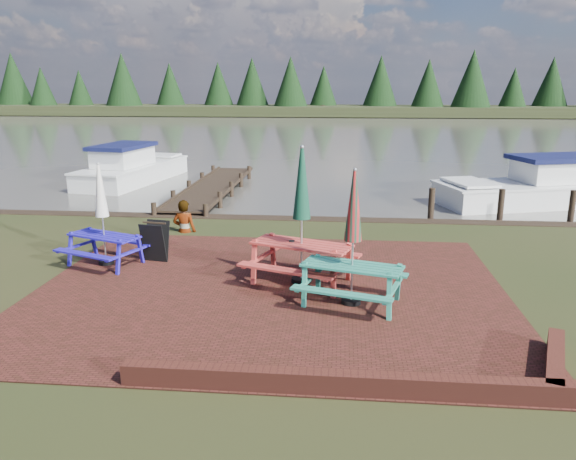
# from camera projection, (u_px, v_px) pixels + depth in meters

# --- Properties ---
(ground) EXTENTS (120.00, 120.00, 0.00)m
(ground) POSITION_uv_depth(u_px,v_px,m) (263.00, 311.00, 9.85)
(ground) COLOR black
(ground) RESTS_ON ground
(paving) EXTENTS (9.00, 7.50, 0.02)m
(paving) POSITION_uv_depth(u_px,v_px,m) (270.00, 290.00, 10.82)
(paving) COLOR #381911
(paving) RESTS_ON ground
(brick_wall) EXTENTS (6.21, 1.79, 0.30)m
(brick_wall) POSITION_uv_depth(u_px,v_px,m) (400.00, 379.00, 7.29)
(brick_wall) COLOR #4C1E16
(brick_wall) RESTS_ON ground
(water) EXTENTS (120.00, 60.00, 0.02)m
(water) POSITION_uv_depth(u_px,v_px,m) (326.00, 133.00, 45.49)
(water) COLOR #434139
(water) RESTS_ON ground
(far_treeline) EXTENTS (120.00, 10.00, 8.10)m
(far_treeline) POSITION_uv_depth(u_px,v_px,m) (333.00, 89.00, 72.60)
(far_treeline) COLOR black
(far_treeline) RESTS_ON ground
(picnic_table_teal) EXTENTS (2.14, 2.01, 2.45)m
(picnic_table_teal) POSITION_uv_depth(u_px,v_px,m) (352.00, 259.00, 9.94)
(picnic_table_teal) COLOR #28846D
(picnic_table_teal) RESTS_ON ground
(picnic_table_red) EXTENTS (2.44, 2.31, 2.72)m
(picnic_table_red) POSITION_uv_depth(u_px,v_px,m) (302.00, 237.00, 11.00)
(picnic_table_red) COLOR #C43A32
(picnic_table_red) RESTS_ON ground
(picnic_table_blue) EXTENTS (2.02, 1.92, 2.24)m
(picnic_table_blue) POSITION_uv_depth(u_px,v_px,m) (104.00, 230.00, 12.18)
(picnic_table_blue) COLOR #2217AE
(picnic_table_blue) RESTS_ON ground
(chalkboard) EXTENTS (0.58, 0.61, 0.90)m
(chalkboard) POSITION_uv_depth(u_px,v_px,m) (155.00, 241.00, 12.51)
(chalkboard) COLOR black
(chalkboard) RESTS_ON ground
(jetty) EXTENTS (1.76, 9.08, 1.00)m
(jetty) POSITION_uv_depth(u_px,v_px,m) (212.00, 187.00, 21.01)
(jetty) COLOR black
(jetty) RESTS_ON ground
(boat_jetty) EXTENTS (3.12, 6.59, 1.83)m
(boat_jetty) POSITION_uv_depth(u_px,v_px,m) (132.00, 170.00, 23.71)
(boat_jetty) COLOR silver
(boat_jetty) RESTS_ON ground
(boat_near) EXTENTS (7.20, 4.20, 1.84)m
(boat_near) POSITION_uv_depth(u_px,v_px,m) (540.00, 189.00, 19.35)
(boat_near) COLOR silver
(boat_near) RESTS_ON ground
(person) EXTENTS (0.66, 0.46, 1.73)m
(person) POSITION_uv_depth(u_px,v_px,m) (183.00, 201.00, 14.89)
(person) COLOR gray
(person) RESTS_ON ground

